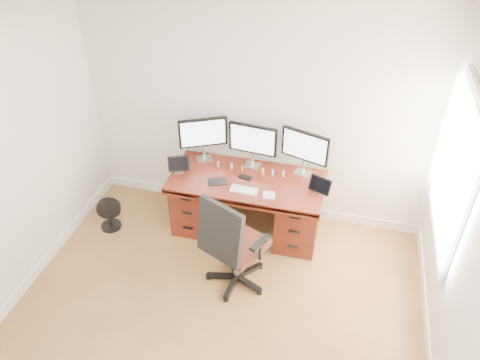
% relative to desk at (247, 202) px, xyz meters
% --- Properties ---
extents(back_wall, '(4.00, 0.10, 2.70)m').
position_rel_desk_xyz_m(back_wall, '(0.00, 0.42, 0.95)').
color(back_wall, silver).
rests_on(back_wall, ground).
extents(desk, '(1.70, 0.80, 0.75)m').
position_rel_desk_xyz_m(desk, '(0.00, 0.00, 0.00)').
color(desk, '#511A10').
rests_on(desk, ground).
extents(office_chair, '(0.80, 0.80, 1.14)m').
position_rel_desk_xyz_m(office_chair, '(0.07, -0.86, -0.03)').
color(office_chair, black).
rests_on(office_chair, ground).
extents(floor_fan, '(0.28, 0.24, 0.41)m').
position_rel_desk_xyz_m(floor_fan, '(-1.59, -0.39, -0.20)').
color(floor_fan, black).
rests_on(floor_fan, ground).
extents(monitor_left, '(0.51, 0.28, 0.53)m').
position_rel_desk_xyz_m(monitor_left, '(-0.58, 0.24, 0.68)').
color(monitor_left, silver).
rests_on(monitor_left, desk).
extents(monitor_center, '(0.55, 0.16, 0.53)m').
position_rel_desk_xyz_m(monitor_center, '(-0.00, 0.24, 0.68)').
color(monitor_center, silver).
rests_on(monitor_center, desk).
extents(monitor_right, '(0.53, 0.21, 0.53)m').
position_rel_desk_xyz_m(monitor_right, '(0.58, 0.24, 0.68)').
color(monitor_right, silver).
rests_on(monitor_right, desk).
extents(tablet_left, '(0.25, 0.15, 0.19)m').
position_rel_desk_xyz_m(tablet_left, '(-0.77, -0.08, 0.43)').
color(tablet_left, silver).
rests_on(tablet_left, desk).
extents(tablet_right, '(0.25, 0.15, 0.19)m').
position_rel_desk_xyz_m(tablet_right, '(0.80, -0.08, 0.43)').
color(tablet_right, silver).
rests_on(tablet_right, desk).
extents(keyboard, '(0.30, 0.14, 0.01)m').
position_rel_desk_xyz_m(keyboard, '(0.02, -0.24, 0.36)').
color(keyboard, silver).
rests_on(keyboard, desk).
extents(trackpad, '(0.15, 0.15, 0.01)m').
position_rel_desk_xyz_m(trackpad, '(0.30, -0.26, 0.35)').
color(trackpad, silver).
rests_on(trackpad, desk).
extents(drawing_tablet, '(0.25, 0.20, 0.01)m').
position_rel_desk_xyz_m(drawing_tablet, '(-0.30, -0.16, 0.35)').
color(drawing_tablet, black).
rests_on(drawing_tablet, desk).
extents(phone, '(0.16, 0.10, 0.01)m').
position_rel_desk_xyz_m(phone, '(-0.02, -0.01, 0.35)').
color(phone, black).
rests_on(phone, desk).
extents(figurine_purple, '(0.03, 0.03, 0.07)m').
position_rel_desk_xyz_m(figurine_purple, '(-0.38, 0.12, 0.39)').
color(figurine_purple, '#846AE3').
rests_on(figurine_purple, desk).
extents(figurine_pink, '(0.03, 0.03, 0.07)m').
position_rel_desk_xyz_m(figurine_pink, '(-0.21, 0.12, 0.39)').
color(figurine_pink, pink).
rests_on(figurine_pink, desk).
extents(figurine_brown, '(0.03, 0.03, 0.07)m').
position_rel_desk_xyz_m(figurine_brown, '(-0.09, 0.12, 0.39)').
color(figurine_brown, brown).
rests_on(figurine_brown, desk).
extents(figurine_orange, '(0.03, 0.03, 0.07)m').
position_rel_desk_xyz_m(figurine_orange, '(0.15, 0.12, 0.39)').
color(figurine_orange, '#F8BF5C').
rests_on(figurine_orange, desk).
extents(figurine_blue, '(0.03, 0.03, 0.07)m').
position_rel_desk_xyz_m(figurine_blue, '(0.26, 0.12, 0.39)').
color(figurine_blue, '#4E8EEF').
rests_on(figurine_blue, desk).
extents(figurine_yellow, '(0.03, 0.03, 0.07)m').
position_rel_desk_xyz_m(figurine_yellow, '(0.38, 0.12, 0.39)').
color(figurine_yellow, tan).
rests_on(figurine_yellow, desk).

